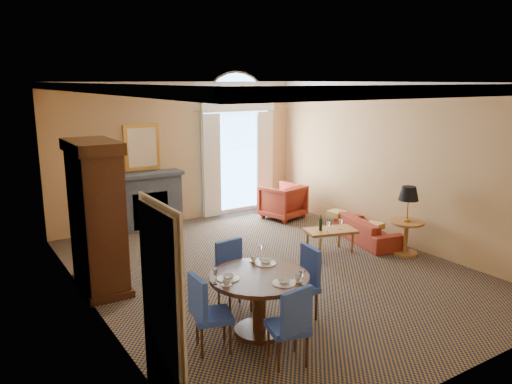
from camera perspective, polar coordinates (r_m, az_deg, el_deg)
ground at (r=8.81m, az=1.77°, el=-8.89°), size 7.50×7.50×0.00m
room_envelope at (r=8.77m, az=-0.73°, el=7.92°), size 6.04×7.52×3.45m
armoire at (r=8.06m, az=-17.71°, el=-3.03°), size 0.68×1.20×2.36m
dining_table at (r=6.53m, az=0.38°, el=-11.24°), size 1.29×1.29×1.01m
dining_chair_north at (r=7.26m, az=-2.78°, el=-8.95°), size 0.47×0.48×0.99m
dining_chair_south at (r=5.86m, az=4.12°, el=-14.52°), size 0.54×0.54×0.99m
dining_chair_east at (r=7.03m, az=5.58°, el=-9.74°), size 0.50×0.49×0.99m
dining_chair_west at (r=6.16m, az=-5.75°, el=-13.13°), size 0.55×0.55×0.99m
sofa at (r=10.46m, az=12.67°, el=-4.22°), size 1.05×1.82×0.50m
armchair at (r=11.89m, az=3.04°, el=-1.08°), size 1.07×1.09×0.82m
coffee_table at (r=9.56m, az=8.48°, el=-4.49°), size 1.05×0.76×0.78m
side_table at (r=9.75m, az=16.91°, el=-2.25°), size 0.65×0.65×1.29m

